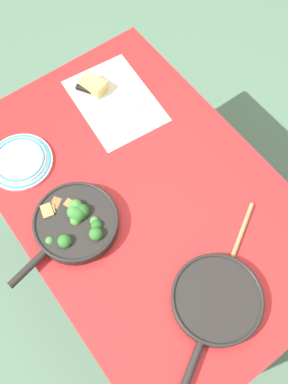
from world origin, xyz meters
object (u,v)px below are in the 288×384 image
skillet_eggs (217,300)px  wooden_spoon (232,259)px  cheese_block (94,85)px  skillet_broccoli (75,222)px  dinner_plate_stack (20,161)px  grater_knife (97,94)px

skillet_eggs → wooden_spoon: (0.07, -0.12, -0.01)m
cheese_block → skillet_broccoli: bearing=140.4°
cheese_block → dinner_plate_stack: bearing=106.6°
wooden_spoon → cheese_block: bearing=-121.3°
skillet_broccoli → dinner_plate_stack: 0.32m
grater_knife → cheese_block: 0.04m
cheese_block → dinner_plate_stack: size_ratio=0.47×
skillet_broccoli → skillet_eggs: skillet_broccoli is taller
skillet_eggs → dinner_plate_stack: (0.78, 0.24, -0.01)m
grater_knife → cheese_block: cheese_block is taller
skillet_eggs → dinner_plate_stack: skillet_eggs is taller
grater_knife → dinner_plate_stack: dinner_plate_stack is taller
grater_knife → skillet_broccoli: bearing=-72.7°
skillet_broccoli → dinner_plate_stack: bearing=-96.1°
wooden_spoon → dinner_plate_stack: (0.71, 0.36, 0.00)m
wooden_spoon → dinner_plate_stack: size_ratio=1.35×
wooden_spoon → dinner_plate_stack: dinner_plate_stack is taller
skillet_broccoli → skillet_eggs: size_ratio=1.10×
grater_knife → skillet_eggs: bearing=-41.1°
skillet_broccoli → grater_knife: size_ratio=1.86×
skillet_broccoli → skillet_eggs: (-0.46, -0.21, -0.01)m
skillet_broccoli → grater_knife: 0.53m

